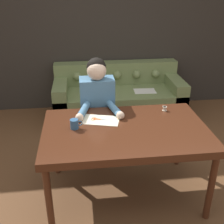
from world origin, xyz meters
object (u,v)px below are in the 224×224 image
dining_table (125,134)px  person (98,113)px  mug (75,124)px  thread_spool (165,109)px  couch (118,97)px  scissors (98,119)px

dining_table → person: person is taller
mug → thread_spool: 0.96m
person → thread_spool: person is taller
couch → dining_table: bearing=-95.9°
person → dining_table: bearing=-70.2°
dining_table → person: (-0.22, 0.60, -0.05)m
dining_table → scissors: size_ratio=6.92×
dining_table → scissors: scissors is taller
couch → scissors: bearing=-104.6°
dining_table → scissors: (-0.23, 0.20, 0.07)m
couch → mug: 1.95m
mug → thread_spool: (0.92, 0.27, -0.02)m
scissors → thread_spool: 0.70m
thread_spool → person: bearing=157.7°
person → scissors: 0.42m
thread_spool → couch: bearing=100.3°
dining_table → scissors: 0.31m
couch → thread_spool: thread_spool is taller
couch → mug: size_ratio=17.25×
dining_table → couch: bearing=84.1°
thread_spool → scissors: bearing=-169.9°
scissors → mug: (-0.23, -0.15, 0.04)m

